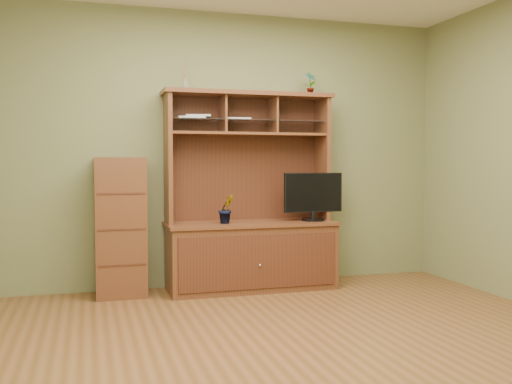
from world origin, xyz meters
name	(u,v)px	position (x,y,z in m)	size (l,w,h in m)	color
room	(300,143)	(0.00, 0.00, 1.35)	(4.54, 4.04, 2.74)	brown
media_hutch	(250,235)	(0.15, 1.73, 0.52)	(1.66, 0.61, 1.90)	#462414
monitor	(313,195)	(0.77, 1.65, 0.90)	(0.60, 0.23, 0.47)	black
orchid_plant	(226,209)	(-0.10, 1.65, 0.79)	(0.15, 0.12, 0.28)	#21551D
top_plant	(310,83)	(0.80, 1.80, 2.01)	(0.12, 0.08, 0.23)	#2A6122
reed_diffuser	(185,78)	(-0.46, 1.81, 2.01)	(0.06, 0.06, 0.29)	silver
magazines	(209,118)	(-0.23, 1.80, 1.65)	(0.72, 0.23, 0.04)	silver
side_cabinet	(120,227)	(-1.07, 1.78, 0.63)	(0.45, 0.41, 1.27)	#462414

